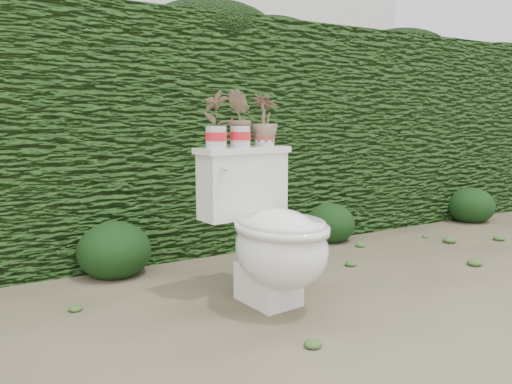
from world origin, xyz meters
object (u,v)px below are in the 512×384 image
potted_plant_left (216,121)px  potted_plant_right (265,122)px  toilet (271,234)px  potted_plant_center (240,120)px

potted_plant_left → potted_plant_right: potted_plant_left is taller
potted_plant_left → potted_plant_right: size_ratio=1.05×
toilet → potted_plant_right: bearing=59.4°
toilet → potted_plant_right: (0.11, 0.25, 0.55)m
potted_plant_right → toilet: bearing=126.5°
toilet → potted_plant_left: bearing=124.1°
toilet → potted_plant_center: (-0.04, 0.24, 0.56)m
potted_plant_left → potted_plant_right: 0.30m
potted_plant_left → potted_plant_center: (0.15, 0.02, 0.00)m
potted_plant_right → potted_plant_center: bearing=67.1°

